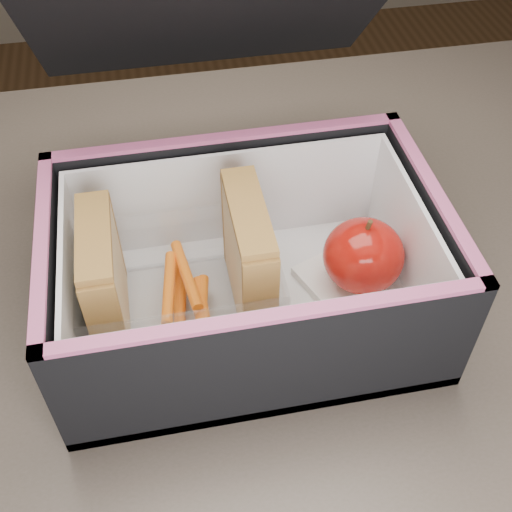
{
  "coord_description": "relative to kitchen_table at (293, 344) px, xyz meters",
  "views": [
    {
      "loc": [
        -0.11,
        -0.38,
        1.21
      ],
      "look_at": [
        -0.04,
        -0.01,
        0.81
      ],
      "focal_mm": 45.0,
      "sensor_mm": 36.0,
      "label": 1
    }
  ],
  "objects": [
    {
      "name": "lunch_bag",
      "position": [
        -0.05,
        -0.02,
        0.16
      ],
      "size": [
        0.32,
        0.35,
        0.27
      ],
      "color": "black",
      "rests_on": "kitchen_table"
    },
    {
      "name": "carrot_sticks",
      "position": [
        -0.1,
        -0.03,
        0.12
      ],
      "size": [
        0.05,
        0.13,
        0.03
      ],
      "color": "#E45B0A",
      "rests_on": "plastic_tub"
    },
    {
      "name": "red_apple",
      "position": [
        0.05,
        -0.02,
        0.15
      ],
      "size": [
        0.09,
        0.09,
        0.08
      ],
      "rotation": [
        0.0,
        0.0,
        0.34
      ],
      "color": "#930805",
      "rests_on": "paper_napkin"
    },
    {
      "name": "kitchen_table",
      "position": [
        0.0,
        0.0,
        0.0
      ],
      "size": [
        1.2,
        0.8,
        0.75
      ],
      "color": "brown",
      "rests_on": "ground"
    },
    {
      "name": "paper_napkin",
      "position": [
        0.05,
        -0.02,
        0.11
      ],
      "size": [
        0.1,
        0.11,
        0.01
      ],
      "primitive_type": "cube",
      "rotation": [
        0.0,
        0.0,
        0.38
      ],
      "color": "white",
      "rests_on": "lunch_bag"
    },
    {
      "name": "plastic_tub",
      "position": [
        -0.11,
        -0.02,
        0.14
      ],
      "size": [
        0.16,
        0.12,
        0.07
      ],
      "primitive_type": null,
      "color": "white",
      "rests_on": "lunch_bag"
    },
    {
      "name": "sandwich_left",
      "position": [
        -0.17,
        -0.02,
        0.16
      ],
      "size": [
        0.03,
        0.1,
        0.11
      ],
      "color": "#CDB586",
      "rests_on": "plastic_tub"
    },
    {
      "name": "sandwich_right",
      "position": [
        -0.05,
        -0.02,
        0.16
      ],
      "size": [
        0.03,
        0.1,
        0.11
      ],
      "color": "#CDB586",
      "rests_on": "plastic_tub"
    }
  ]
}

